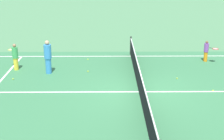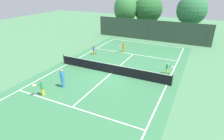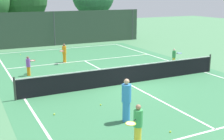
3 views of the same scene
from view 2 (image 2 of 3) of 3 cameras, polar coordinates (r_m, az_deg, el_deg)
ground_plane at (r=18.87m, az=-0.26°, el=-1.03°), size 80.00×80.00×0.00m
court_surface at (r=18.87m, az=-0.26°, el=-1.03°), size 13.00×25.00×0.01m
tennis_net at (r=18.66m, az=-0.26°, el=0.38°), size 11.90×0.10×1.10m
perimeter_fence at (r=30.94m, az=11.53°, el=11.71°), size 18.00×0.12×3.20m
tree_0 at (r=35.36m, az=10.92°, el=17.70°), size 4.95×4.95×6.77m
tree_1 at (r=32.78m, az=23.03°, el=16.41°), size 4.59×4.59×6.93m
tree_2 at (r=34.74m, az=4.05°, el=17.93°), size 4.08×3.48×6.75m
player_0 at (r=24.77m, az=3.49°, el=6.90°), size 0.68×0.82×1.34m
player_1 at (r=24.01m, az=-5.47°, el=6.06°), size 0.70×0.76×1.17m
player_2 at (r=16.54m, az=-14.81°, el=-2.40°), size 0.36×0.36×1.69m
player_3 at (r=15.87m, az=-20.49°, el=-4.99°), size 0.83×0.68×1.38m
player_4 at (r=19.39m, az=16.44°, el=0.56°), size 0.82×0.36×1.13m
tennis_ball_0 at (r=18.35m, az=-11.12°, el=-2.18°), size 0.07×0.07×0.07m
tennis_ball_1 at (r=21.57m, az=3.38°, el=2.36°), size 0.07×0.07×0.07m
tennis_ball_3 at (r=15.68m, az=-28.87°, el=-9.93°), size 0.07×0.07×0.07m
tennis_ball_4 at (r=15.40m, az=-15.57°, el=-8.15°), size 0.07×0.07×0.07m
tennis_ball_5 at (r=19.52m, az=-16.35°, el=-1.08°), size 0.07×0.07×0.07m
tennis_ball_6 at (r=29.50m, az=2.40°, el=8.43°), size 0.07×0.07×0.07m
tennis_ball_7 at (r=18.79m, az=13.57°, el=-1.77°), size 0.07×0.07×0.07m
tennis_ball_8 at (r=23.09m, az=18.03°, el=2.67°), size 0.07×0.07×0.07m
tennis_ball_9 at (r=21.12m, az=-1.84°, el=1.89°), size 0.07×0.07×0.07m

